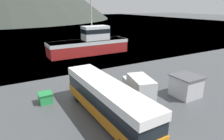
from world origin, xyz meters
TOP-DOWN VIEW (x-y plane):
  - water_surface at (0.00, 140.52)m, footprint 240.00×240.00m
  - tour_bus at (-1.03, 7.59)m, footprint 2.83×12.44m
  - delivery_van at (4.08, 9.69)m, footprint 3.27×5.73m
  - fishing_boat at (7.69, 31.28)m, footprint 16.59×4.29m
  - storage_bin at (-5.18, 13.26)m, footprint 1.38×1.40m
  - dock_kiosk at (8.69, 7.27)m, footprint 2.89×2.89m

SIDE VIEW (x-z plane):
  - water_surface at x=0.00m, z-range 0.00..0.00m
  - storage_bin at x=-5.18m, z-range 0.01..1.10m
  - dock_kiosk at x=8.69m, z-range 0.01..2.40m
  - delivery_van at x=4.08m, z-range 0.07..2.47m
  - tour_bus at x=-1.03m, z-range 0.21..3.49m
  - fishing_boat at x=7.69m, z-range -3.78..8.05m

